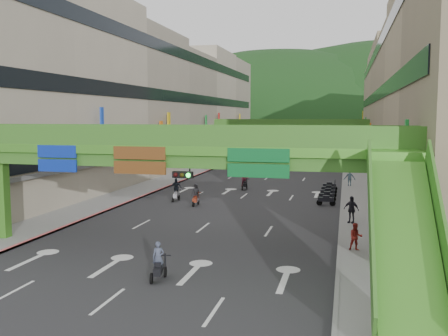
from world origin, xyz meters
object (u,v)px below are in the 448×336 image
at_px(overpass_near, 185,160).
at_px(scooter_rider_near, 158,263).
at_px(car_silver, 254,156).
at_px(pedestrian_red, 356,239).
at_px(car_yellow, 288,156).
at_px(scooter_rider_mid, 245,180).

xyz_separation_m(overpass_near, scooter_rider_near, (0.11, -4.38, -4.38)).
relative_size(overpass_near, car_silver, 7.38).
height_order(car_silver, pedestrian_red, pedestrian_red).
distance_m(scooter_rider_near, pedestrian_red, 11.35).
relative_size(overpass_near, car_yellow, 6.27).
distance_m(scooter_rider_mid, car_silver, 35.86).
relative_size(scooter_rider_near, car_silver, 0.48).
relative_size(scooter_rider_near, car_yellow, 0.41).
bearing_deg(car_silver, car_yellow, 4.16).
distance_m(overpass_near, car_yellow, 59.73).
height_order(car_silver, car_yellow, car_yellow).
xyz_separation_m(scooter_rider_mid, car_yellow, (0.53, 34.87, -0.25)).
bearing_deg(car_yellow, overpass_near, -89.09).
bearing_deg(scooter_rider_mid, car_yellow, 89.12).
height_order(car_yellow, pedestrian_red, pedestrian_red).
relative_size(overpass_near, scooter_rider_mid, 14.19).
relative_size(scooter_rider_mid, car_yellow, 0.44).
relative_size(overpass_near, scooter_rider_near, 15.28).
xyz_separation_m(overpass_near, car_silver, (-7.17, 60.12, -4.58)).
xyz_separation_m(car_silver, pedestrian_red, (16.22, -57.50, 0.14)).
bearing_deg(scooter_rider_near, scooter_rider_mid, 93.55).
distance_m(overpass_near, scooter_rider_near, 6.19).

